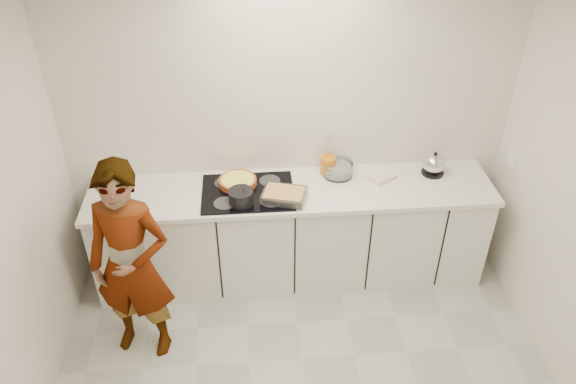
{
  "coord_description": "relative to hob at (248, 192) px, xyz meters",
  "views": [
    {
      "loc": [
        -0.33,
        -2.36,
        3.46
      ],
      "look_at": [
        -0.05,
        1.05,
        1.05
      ],
      "focal_mm": 35.0,
      "sensor_mm": 36.0,
      "label": 1
    }
  ],
  "objects": [
    {
      "name": "wall_back",
      "position": [
        0.35,
        0.34,
        0.38
      ],
      "size": [
        3.6,
        0.0,
        2.6
      ],
      "primitive_type": "cube",
      "color": "white",
      "rests_on": "ground"
    },
    {
      "name": "baking_dish",
      "position": [
        0.28,
        -0.11,
        0.04
      ],
      "size": [
        0.38,
        0.32,
        0.06
      ],
      "color": "silver",
      "rests_on": "hob"
    },
    {
      "name": "utensil_crock",
      "position": [
        0.67,
        0.23,
        0.07
      ],
      "size": [
        0.13,
        0.13,
        0.16
      ],
      "primitive_type": "cylinder",
      "rotation": [
        0.0,
        0.0,
        0.05
      ],
      "color": "orange",
      "rests_on": "countertop"
    },
    {
      "name": "tea_towel",
      "position": [
        1.1,
        0.12,
        0.01
      ],
      "size": [
        0.25,
        0.24,
        0.03
      ],
      "primitive_type": "cube",
      "rotation": [
        0.0,
        0.0,
        0.56
      ],
      "color": "white",
      "rests_on": "countertop"
    },
    {
      "name": "tart_dish",
      "position": [
        -0.08,
        0.11,
        0.03
      ],
      "size": [
        0.35,
        0.35,
        0.05
      ],
      "color": "#9E451E",
      "rests_on": "hob"
    },
    {
      "name": "base_cabinets",
      "position": [
        0.35,
        0.02,
        -0.48
      ],
      "size": [
        3.2,
        0.58,
        0.87
      ],
      "primitive_type": "cube",
      "color": "white",
      "rests_on": "floor"
    },
    {
      "name": "mixing_bowl",
      "position": [
        0.74,
        0.2,
        0.05
      ],
      "size": [
        0.28,
        0.28,
        0.11
      ],
      "color": "silver",
      "rests_on": "countertop"
    },
    {
      "name": "countertop",
      "position": [
        0.35,
        0.02,
        -0.03
      ],
      "size": [
        3.24,
        0.64,
        0.04
      ],
      "primitive_type": "cube",
      "color": "white",
      "rests_on": "base_cabinets"
    },
    {
      "name": "hob",
      "position": [
        0.0,
        0.0,
        0.0
      ],
      "size": [
        0.72,
        0.54,
        0.01
      ],
      "primitive_type": "cube",
      "color": "black",
      "rests_on": "countertop"
    },
    {
      "name": "saucepan",
      "position": [
        -0.05,
        -0.14,
        0.06
      ],
      "size": [
        0.26,
        0.26,
        0.18
      ],
      "color": "black",
      "rests_on": "hob"
    },
    {
      "name": "kettle",
      "position": [
        1.53,
        0.16,
        0.08
      ],
      "size": [
        0.23,
        0.23,
        0.21
      ],
      "color": "black",
      "rests_on": "countertop"
    },
    {
      "name": "cook",
      "position": [
        -0.83,
        -0.66,
        -0.1
      ],
      "size": [
        0.66,
        0.5,
        1.63
      ],
      "primitive_type": "imported",
      "rotation": [
        0.0,
        0.0,
        -0.21
      ],
      "color": "white",
      "rests_on": "floor"
    },
    {
      "name": "ceiling",
      "position": [
        0.35,
        -1.26,
        1.68
      ],
      "size": [
        3.6,
        3.2,
        0.0
      ],
      "primitive_type": "cube",
      "color": "white",
      "rests_on": "wall_back"
    }
  ]
}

